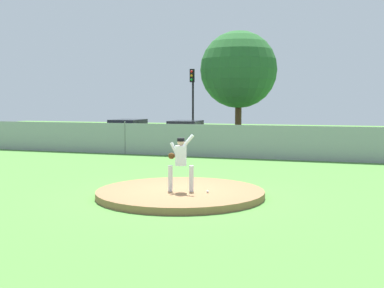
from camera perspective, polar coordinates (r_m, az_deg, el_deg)
ground_plane at (r=19.88m, az=4.50°, el=-2.97°), size 80.00×80.00×0.00m
asphalt_strip at (r=28.15m, az=8.67°, el=-0.67°), size 44.00×7.00×0.01m
pitchers_mound at (r=14.18m, az=-1.37°, el=-5.75°), size 4.84×4.84×0.20m
pitcher_youth at (r=13.80m, az=-1.35°, el=-1.72°), size 0.79×0.32×1.63m
baseball at (r=13.70m, az=1.83°, el=-5.55°), size 0.07×0.07×0.07m
chainlink_fence at (r=23.67m, az=6.85°, el=0.25°), size 33.39×0.07×1.71m
parked_car_champagne at (r=29.75m, az=-0.75°, el=1.15°), size 2.13×4.21×1.59m
parked_car_navy at (r=31.04m, az=-7.44°, el=1.28°), size 2.00×4.19×1.62m
traffic_cone_orange at (r=26.60m, az=10.64°, el=-0.47°), size 0.40×0.40×0.55m
traffic_light_near at (r=33.91m, az=0.06°, el=6.05°), size 0.28×0.46×4.96m
tree_tall_centre at (r=35.31m, az=5.44°, el=8.59°), size 5.46×5.46×7.73m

